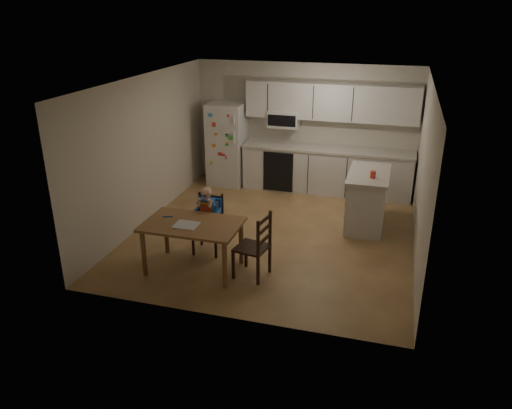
{
  "coord_description": "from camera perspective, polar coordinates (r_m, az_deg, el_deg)",
  "views": [
    {
      "loc": [
        1.81,
        -7.34,
        3.58
      ],
      "look_at": [
        -0.05,
        -0.89,
        0.85
      ],
      "focal_mm": 35.0,
      "sensor_mm": 36.0,
      "label": 1
    }
  ],
  "objects": [
    {
      "name": "red_cup",
      "position": [
        8.27,
        13.23,
        3.37
      ],
      "size": [
        0.09,
        0.09,
        0.11
      ],
      "primitive_type": "cylinder",
      "color": "red",
      "rests_on": "kitchen_island"
    },
    {
      "name": "kitchen_run",
      "position": [
        10.04,
        8.04,
        6.28
      ],
      "size": [
        3.37,
        0.62,
        2.15
      ],
      "color": "silver",
      "rests_on": "ground"
    },
    {
      "name": "chair_side",
      "position": [
        6.83,
        0.22,
        -4.36
      ],
      "size": [
        0.49,
        0.49,
        0.95
      ],
      "rotation": [
        0.0,
        0.0,
        -1.75
      ],
      "color": "black",
      "rests_on": "ground"
    },
    {
      "name": "dining_table",
      "position": [
        7.05,
        -7.26,
        -2.85
      ],
      "size": [
        1.35,
        0.87,
        0.72
      ],
      "color": "brown",
      "rests_on": "ground"
    },
    {
      "name": "toddler_spoon",
      "position": [
        7.26,
        -10.16,
        -1.36
      ],
      "size": [
        0.12,
        0.06,
        0.02
      ],
      "primitive_type": "cylinder",
      "rotation": [
        0.0,
        1.57,
        0.35
      ],
      "color": "#1249AE",
      "rests_on": "dining_table"
    },
    {
      "name": "napkin",
      "position": [
        6.95,
        -7.98,
        -2.34
      ],
      "size": [
        0.33,
        0.28,
        0.01
      ],
      "primitive_type": "cube",
      "color": "#B6B7BC",
      "rests_on": "dining_table"
    },
    {
      "name": "kitchen_island",
      "position": [
        8.68,
        12.56,
        0.62
      ],
      "size": [
        0.67,
        1.28,
        0.95
      ],
      "color": "silver",
      "rests_on": "ground"
    },
    {
      "name": "chair_booster",
      "position": [
        7.56,
        -5.47,
        -0.89
      ],
      "size": [
        0.41,
        0.41,
        1.06
      ],
      "rotation": [
        0.0,
        0.0,
        0.03
      ],
      "color": "black",
      "rests_on": "ground"
    },
    {
      "name": "room",
      "position": [
        8.35,
        2.94,
        5.89
      ],
      "size": [
        4.52,
        5.01,
        2.51
      ],
      "color": "brown",
      "rests_on": "ground"
    },
    {
      "name": "refrigerator",
      "position": [
        10.43,
        -3.32,
        6.91
      ],
      "size": [
        0.72,
        0.7,
        1.7
      ],
      "primitive_type": "cube",
      "color": "silver",
      "rests_on": "ground"
    }
  ]
}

